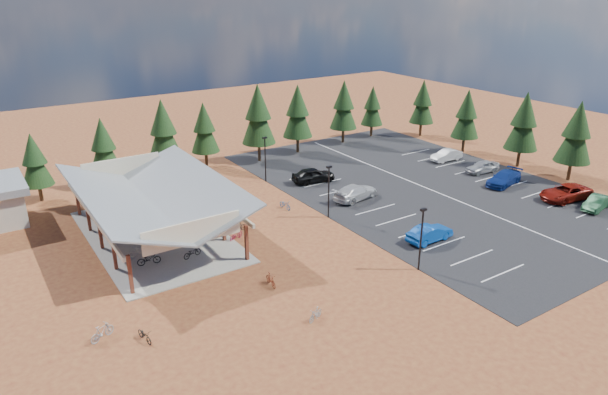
% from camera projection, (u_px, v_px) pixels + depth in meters
% --- Properties ---
extents(ground, '(140.00, 140.00, 0.00)m').
position_uv_depth(ground, '(295.00, 238.00, 47.19)').
color(ground, maroon).
rests_on(ground, ground).
extents(asphalt_lot, '(27.00, 44.00, 0.04)m').
position_uv_depth(asphalt_lot, '(424.00, 187.00, 58.94)').
color(asphalt_lot, black).
rests_on(asphalt_lot, ground).
extents(concrete_pad, '(10.60, 18.60, 0.10)m').
position_uv_depth(concrete_pad, '(156.00, 235.00, 47.53)').
color(concrete_pad, gray).
rests_on(concrete_pad, ground).
extents(bike_pavilion, '(11.65, 19.40, 4.97)m').
position_uv_depth(bike_pavilion, '(152.00, 195.00, 46.14)').
color(bike_pavilion, '#522317').
rests_on(bike_pavilion, concrete_pad).
extents(lamp_post_0, '(0.50, 0.25, 5.14)m').
position_uv_depth(lamp_post_0, '(421.00, 235.00, 40.86)').
color(lamp_post_0, black).
rests_on(lamp_post_0, ground).
extents(lamp_post_1, '(0.50, 0.25, 5.14)m').
position_uv_depth(lamp_post_1, '(329.00, 188.00, 50.20)').
color(lamp_post_1, black).
rests_on(lamp_post_1, ground).
extents(lamp_post_2, '(0.50, 0.25, 5.14)m').
position_uv_depth(lamp_post_2, '(265.00, 156.00, 59.53)').
color(lamp_post_2, black).
rests_on(lamp_post_2, ground).
extents(trash_bin_0, '(0.60, 0.60, 0.90)m').
position_uv_depth(trash_bin_0, '(220.00, 229.00, 47.83)').
color(trash_bin_0, '#412817').
rests_on(trash_bin_0, ground).
extents(trash_bin_1, '(0.60, 0.60, 0.90)m').
position_uv_depth(trash_bin_1, '(237.00, 221.00, 49.49)').
color(trash_bin_1, '#412817').
rests_on(trash_bin_1, ground).
extents(pine_1, '(3.05, 3.05, 7.11)m').
position_uv_depth(pine_1, '(34.00, 160.00, 53.69)').
color(pine_1, '#382314').
rests_on(pine_1, ground).
extents(pine_2, '(3.33, 3.33, 7.75)m').
position_uv_depth(pine_2, '(103.00, 146.00, 57.04)').
color(pine_2, '#382314').
rests_on(pine_2, ground).
extents(pine_3, '(3.82, 3.82, 8.90)m').
position_uv_depth(pine_3, '(163.00, 130.00, 60.45)').
color(pine_3, '#382314').
rests_on(pine_3, ground).
extents(pine_4, '(3.36, 3.36, 7.84)m').
position_uv_depth(pine_4, '(204.00, 128.00, 63.89)').
color(pine_4, '#382314').
rests_on(pine_4, ground).
extents(pine_5, '(4.13, 4.13, 9.61)m').
position_uv_depth(pine_5, '(258.00, 115.00, 65.53)').
color(pine_5, '#382314').
rests_on(pine_5, ground).
extents(pine_6, '(3.83, 3.83, 8.92)m').
position_uv_depth(pine_6, '(298.00, 111.00, 69.10)').
color(pine_6, '#382314').
rests_on(pine_6, ground).
extents(pine_7, '(3.71, 3.71, 8.63)m').
position_uv_depth(pine_7, '(344.00, 105.00, 73.51)').
color(pine_7, '#382314').
rests_on(pine_7, ground).
extents(pine_8, '(3.12, 3.12, 7.27)m').
position_uv_depth(pine_8, '(372.00, 106.00, 76.95)').
color(pine_8, '#382314').
rests_on(pine_8, ground).
extents(pine_10, '(3.87, 3.87, 9.03)m').
position_uv_depth(pine_10, '(577.00, 132.00, 59.08)').
color(pine_10, '#382314').
rests_on(pine_10, ground).
extents(pine_11, '(3.89, 3.89, 9.07)m').
position_uv_depth(pine_11, '(524.00, 121.00, 63.67)').
color(pine_11, '#382314').
rests_on(pine_11, ground).
extents(pine_12, '(3.53, 3.53, 8.22)m').
position_uv_depth(pine_12, '(467.00, 114.00, 69.53)').
color(pine_12, '#382314').
rests_on(pine_12, ground).
extents(pine_13, '(3.46, 3.46, 8.05)m').
position_uv_depth(pine_13, '(423.00, 102.00, 77.17)').
color(pine_13, '#382314').
rests_on(pine_13, ground).
extents(bike_0, '(1.90, 0.92, 0.96)m').
position_uv_depth(bike_0, '(149.00, 259.00, 42.36)').
color(bike_0, black).
rests_on(bike_0, concrete_pad).
extents(bike_1, '(1.75, 0.92, 1.01)m').
position_uv_depth(bike_1, '(139.00, 252.00, 43.38)').
color(bike_1, gray).
rests_on(bike_1, concrete_pad).
extents(bike_2, '(1.99, 1.21, 0.99)m').
position_uv_depth(bike_2, '(129.00, 220.00, 49.30)').
color(bike_2, '#1A459B').
rests_on(bike_2, concrete_pad).
extents(bike_3, '(1.54, 0.74, 0.89)m').
position_uv_depth(bike_3, '(104.00, 218.00, 49.92)').
color(bike_3, maroon).
rests_on(bike_3, concrete_pad).
extents(bike_4, '(1.75, 0.98, 0.87)m').
position_uv_depth(bike_4, '(192.00, 252.00, 43.50)').
color(bike_4, black).
rests_on(bike_4, concrete_pad).
extents(bike_5, '(1.87, 0.80, 1.09)m').
position_uv_depth(bike_5, '(201.00, 225.00, 48.06)').
color(bike_5, gray).
rests_on(bike_5, concrete_pad).
extents(bike_6, '(1.81, 0.96, 0.90)m').
position_uv_depth(bike_6, '(165.00, 227.00, 47.88)').
color(bike_6, navy).
rests_on(bike_6, concrete_pad).
extents(bike_7, '(1.85, 0.78, 1.08)m').
position_uv_depth(bike_7, '(139.00, 202.00, 53.20)').
color(bike_7, maroon).
rests_on(bike_7, concrete_pad).
extents(bike_8, '(0.84, 1.68, 0.84)m').
position_uv_depth(bike_8, '(145.00, 335.00, 33.44)').
color(bike_8, black).
rests_on(bike_8, ground).
extents(bike_9, '(1.82, 1.24, 1.07)m').
position_uv_depth(bike_9, '(102.00, 332.00, 33.55)').
color(bike_9, gray).
rests_on(bike_9, ground).
extents(bike_11, '(0.63, 1.67, 0.98)m').
position_uv_depth(bike_11, '(271.00, 280.00, 39.55)').
color(bike_11, maroon).
rests_on(bike_11, ground).
extents(bike_13, '(1.52, 0.96, 0.88)m').
position_uv_depth(bike_13, '(315.00, 314.00, 35.53)').
color(bike_13, gray).
rests_on(bike_13, ground).
extents(bike_14, '(0.75, 1.75, 0.89)m').
position_uv_depth(bike_14, '(285.00, 205.00, 53.14)').
color(bike_14, navy).
rests_on(bike_14, ground).
extents(bike_15, '(1.65, 1.02, 0.96)m').
position_uv_depth(bike_15, '(236.00, 235.00, 46.71)').
color(bike_15, maroon).
rests_on(bike_15, ground).
extents(bike_16, '(1.70, 0.82, 0.86)m').
position_uv_depth(bike_16, '(238.00, 227.00, 48.22)').
color(bike_16, black).
rests_on(bike_16, ground).
extents(car_1, '(4.42, 1.66, 1.44)m').
position_uv_depth(car_1, '(430.00, 233.00, 46.30)').
color(car_1, '#0A42A0').
rests_on(car_1, asphalt_lot).
extents(car_3, '(5.55, 2.98, 1.53)m').
position_uv_depth(car_3, '(356.00, 192.00, 55.31)').
color(car_3, '#B8B8B8').
rests_on(car_3, asphalt_lot).
extents(car_4, '(5.06, 2.73, 1.63)m').
position_uv_depth(car_4, '(313.00, 175.00, 60.08)').
color(car_4, black).
rests_on(car_4, asphalt_lot).
extents(car_5, '(4.32, 2.15, 1.36)m').
position_uv_depth(car_5, '(597.00, 203.00, 52.85)').
color(car_5, '#1E4C2B').
rests_on(car_5, asphalt_lot).
extents(car_6, '(5.96, 3.40, 1.57)m').
position_uv_depth(car_6, '(566.00, 193.00, 55.13)').
color(car_6, maroon).
rests_on(car_6, asphalt_lot).
extents(car_7, '(5.46, 3.05, 1.50)m').
position_uv_depth(car_7, '(504.00, 178.00, 59.28)').
color(car_7, navy).
rests_on(car_7, asphalt_lot).
extents(car_8, '(4.33, 2.09, 1.43)m').
position_uv_depth(car_8, '(482.00, 167.00, 63.13)').
color(car_8, '#96999E').
rests_on(car_8, asphalt_lot).
extents(car_9, '(4.28, 1.63, 1.39)m').
position_uv_depth(car_9, '(446.00, 155.00, 67.38)').
color(car_9, silver).
rests_on(car_9, asphalt_lot).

